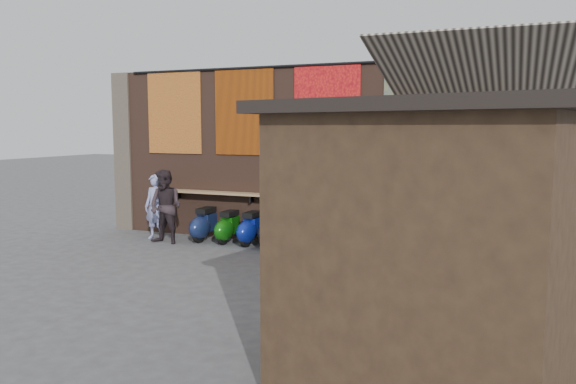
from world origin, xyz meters
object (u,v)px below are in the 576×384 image
(diner_left, at_px, (155,207))
(diner_right, at_px, (166,207))
(scooter_stool_0, at_px, (204,224))
(shopper_tan, at_px, (430,229))
(scooter_stool_1, at_px, (228,227))
(scooter_stool_4, at_px, (300,233))
(scooter_stool_6, at_px, (355,237))
(shopper_navy, at_px, (392,238))
(scooter_stool_3, at_px, (273,229))
(scooter_stool_8, at_px, (413,239))
(scooter_stool_5, at_px, (328,236))
(scooter_stool_2, at_px, (251,229))
(scooter_stool_7, at_px, (386,240))
(market_stall, at_px, (425,258))
(scooter_stool_9, at_px, (448,242))
(shelf_box, at_px, (306,191))
(shopper_grey, at_px, (448,250))

(diner_left, distance_m, diner_right, 0.64)
(scooter_stool_0, height_order, shopper_tan, shopper_tan)
(scooter_stool_1, bearing_deg, scooter_stool_4, 0.17)
(scooter_stool_1, height_order, scooter_stool_6, scooter_stool_6)
(shopper_navy, height_order, shopper_tan, shopper_navy)
(scooter_stool_0, bearing_deg, scooter_stool_1, 0.64)
(scooter_stool_3, xyz_separation_m, scooter_stool_8, (3.08, 0.01, 0.00))
(scooter_stool_5, bearing_deg, scooter_stool_2, 179.03)
(scooter_stool_7, height_order, market_stall, market_stall)
(scooter_stool_0, xyz_separation_m, shopper_navy, (4.85, -2.12, 0.45))
(scooter_stool_2, xyz_separation_m, shopper_tan, (4.05, -0.73, 0.40))
(scooter_stool_3, distance_m, scooter_stool_9, 3.75)
(scooter_stool_3, bearing_deg, shelf_box, 24.60)
(scooter_stool_5, bearing_deg, scooter_stool_3, 178.79)
(shelf_box, bearing_deg, shopper_grey, -43.24)
(scooter_stool_8, height_order, diner_left, diner_left)
(scooter_stool_2, bearing_deg, shopper_navy, -30.14)
(diner_right, distance_m, shopper_navy, 5.69)
(shelf_box, xyz_separation_m, scooter_stool_7, (1.86, -0.31, -0.90))
(scooter_stool_0, relative_size, shopper_grey, 0.47)
(scooter_stool_5, xyz_separation_m, shopper_navy, (1.80, -2.08, 0.49))
(shelf_box, bearing_deg, diner_left, -171.31)
(shopper_grey, bearing_deg, diner_right, 22.57)
(scooter_stool_3, height_order, scooter_stool_9, scooter_stool_3)
(scooter_stool_6, bearing_deg, scooter_stool_8, 2.43)
(shopper_grey, bearing_deg, diner_left, 21.42)
(scooter_stool_2, height_order, shopper_grey, shopper_grey)
(scooter_stool_7, height_order, shopper_grey, shopper_grey)
(scooter_stool_0, height_order, scooter_stool_4, scooter_stool_0)
(scooter_stool_8, relative_size, market_stall, 0.31)
(scooter_stool_1, relative_size, market_stall, 0.28)
(scooter_stool_8, relative_size, shopper_navy, 0.52)
(scooter_stool_1, distance_m, scooter_stool_4, 1.77)
(shopper_grey, height_order, shopper_tan, shopper_grey)
(scooter_stool_0, height_order, scooter_stool_7, scooter_stool_0)
(scooter_stool_1, bearing_deg, scooter_stool_9, -0.11)
(scooter_stool_5, bearing_deg, diner_left, -177.08)
(scooter_stool_1, distance_m, scooter_stool_6, 3.03)
(scooter_stool_2, relative_size, shopper_tan, 0.51)
(diner_left, relative_size, market_stall, 0.56)
(scooter_stool_0, xyz_separation_m, market_stall, (5.94, -5.75, 1.00))
(shelf_box, bearing_deg, scooter_stool_3, -155.40)
(scooter_stool_2, xyz_separation_m, scooter_stool_8, (3.63, 0.00, 0.04))
(scooter_stool_3, xyz_separation_m, shopper_navy, (3.09, -2.11, 0.43))
(shelf_box, xyz_separation_m, scooter_stool_6, (1.23, -0.35, -0.87))
(market_stall, bearing_deg, scooter_stool_9, 107.54)
(scooter_stool_6, distance_m, diner_right, 4.35)
(scooter_stool_2, relative_size, scooter_stool_5, 1.09)
(diner_left, bearing_deg, scooter_stool_4, 5.18)
(shopper_tan, bearing_deg, scooter_stool_8, 58.83)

